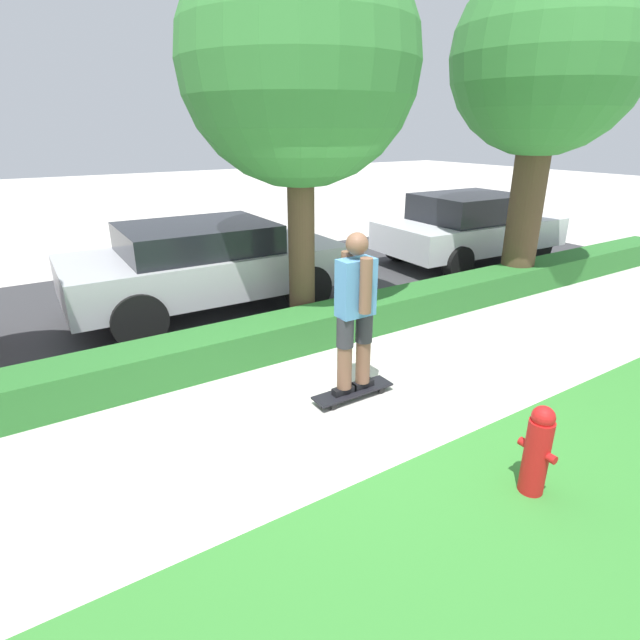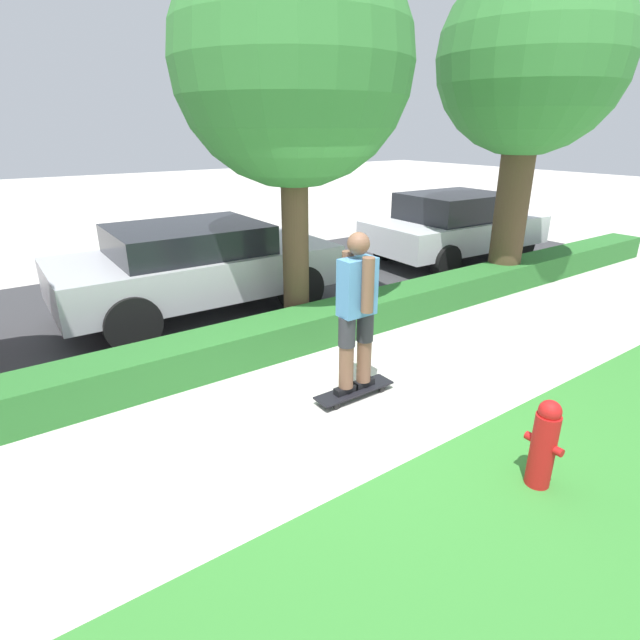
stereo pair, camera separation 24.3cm
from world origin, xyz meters
TOP-DOWN VIEW (x-y plane):
  - ground_plane at (0.00, 0.00)m, footprint 60.00×60.00m
  - street_asphalt at (0.00, 4.20)m, footprint 18.42×5.00m
  - hedge_row at (0.00, 1.60)m, footprint 18.42×0.60m
  - skateboard at (0.21, 0.14)m, footprint 0.91×0.24m
  - skater_person at (0.21, 0.14)m, footprint 0.50×0.43m
  - tree_mid at (0.76, 2.13)m, footprint 2.91×2.91m
  - tree_far at (4.92, 1.72)m, footprint 2.94×2.94m
  - parked_car_middle at (-0.09, 3.58)m, footprint 4.16×1.97m
  - parked_car_rear at (5.68, 3.53)m, footprint 3.98×1.99m
  - fire_hydrant at (0.52, -1.80)m, footprint 0.19×0.31m

SIDE VIEW (x-z plane):
  - ground_plane at x=0.00m, z-range 0.00..0.00m
  - street_asphalt at x=0.00m, z-range 0.00..0.01m
  - skateboard at x=0.21m, z-range 0.03..0.12m
  - hedge_row at x=0.00m, z-range 0.00..0.45m
  - fire_hydrant at x=0.52m, z-range 0.00..0.77m
  - parked_car_rear at x=5.68m, z-range 0.03..1.45m
  - parked_car_middle at x=-0.09m, z-range 0.07..1.43m
  - skater_person at x=0.21m, z-range 0.15..1.83m
  - tree_mid at x=0.76m, z-range 0.95..5.81m
  - tree_far at x=4.92m, z-range 1.04..6.22m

